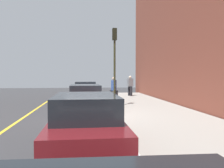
{
  "coord_description": "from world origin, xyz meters",
  "views": [
    {
      "loc": [
        -11.7,
        0.24,
        2.01
      ],
      "look_at": [
        1.04,
        -1.18,
        1.56
      ],
      "focal_mm": 38.22,
      "sensor_mm": 36.0,
      "label": 1
    }
  ],
  "objects_px": {
    "pedestrian_blue_coat": "(114,89)",
    "pedestrian_grey_coat": "(130,85)",
    "parked_car_red": "(85,98)",
    "traffic_light_pole": "(115,54)",
    "parked_car_maroon": "(86,122)",
    "parked_car_navy": "(86,91)",
    "rolling_suitcase": "(113,98)"
  },
  "relations": [
    {
      "from": "pedestrian_grey_coat",
      "to": "traffic_light_pole",
      "type": "xyz_separation_m",
      "value": [
        -7.37,
        2.34,
        2.15
      ]
    },
    {
      "from": "parked_car_maroon",
      "to": "parked_car_red",
      "type": "xyz_separation_m",
      "value": [
        6.9,
        0.04,
        0.0
      ]
    },
    {
      "from": "parked_car_navy",
      "to": "rolling_suitcase",
      "type": "height_order",
      "value": "parked_car_navy"
    },
    {
      "from": "pedestrian_blue_coat",
      "to": "rolling_suitcase",
      "type": "xyz_separation_m",
      "value": [
        0.37,
        0.02,
        -0.68
      ]
    },
    {
      "from": "parked_car_red",
      "to": "parked_car_maroon",
      "type": "bearing_deg",
      "value": -179.71
    },
    {
      "from": "parked_car_red",
      "to": "parked_car_navy",
      "type": "bearing_deg",
      "value": -0.39
    },
    {
      "from": "parked_car_maroon",
      "to": "parked_car_red",
      "type": "height_order",
      "value": "same"
    },
    {
      "from": "rolling_suitcase",
      "to": "parked_car_maroon",
      "type": "bearing_deg",
      "value": 169.53
    },
    {
      "from": "parked_car_maroon",
      "to": "rolling_suitcase",
      "type": "distance_m",
      "value": 10.57
    },
    {
      "from": "parked_car_red",
      "to": "rolling_suitcase",
      "type": "height_order",
      "value": "parked_car_red"
    },
    {
      "from": "parked_car_navy",
      "to": "pedestrian_grey_coat",
      "type": "distance_m",
      "value": 4.48
    },
    {
      "from": "parked_car_maroon",
      "to": "parked_car_red",
      "type": "distance_m",
      "value": 6.9
    },
    {
      "from": "pedestrian_grey_coat",
      "to": "rolling_suitcase",
      "type": "distance_m",
      "value": 5.26
    },
    {
      "from": "traffic_light_pole",
      "to": "parked_car_maroon",
      "type": "bearing_deg",
      "value": 167.54
    },
    {
      "from": "parked_car_maroon",
      "to": "rolling_suitcase",
      "type": "height_order",
      "value": "parked_car_maroon"
    },
    {
      "from": "pedestrian_grey_coat",
      "to": "traffic_light_pole",
      "type": "bearing_deg",
      "value": 162.35
    },
    {
      "from": "parked_car_maroon",
      "to": "pedestrian_grey_coat",
      "type": "xyz_separation_m",
      "value": [
        15.15,
        -4.06,
        0.38
      ]
    },
    {
      "from": "parked_car_red",
      "to": "pedestrian_blue_coat",
      "type": "distance_m",
      "value": 3.71
    },
    {
      "from": "pedestrian_grey_coat",
      "to": "rolling_suitcase",
      "type": "relative_size",
      "value": 2.07
    },
    {
      "from": "pedestrian_grey_coat",
      "to": "traffic_light_pole",
      "type": "relative_size",
      "value": 0.39
    },
    {
      "from": "parked_car_red",
      "to": "rolling_suitcase",
      "type": "bearing_deg",
      "value": -29.23
    },
    {
      "from": "parked_car_red",
      "to": "pedestrian_blue_coat",
      "type": "xyz_separation_m",
      "value": [
        3.12,
        -1.98,
        0.34
      ]
    },
    {
      "from": "parked_car_navy",
      "to": "pedestrian_grey_coat",
      "type": "xyz_separation_m",
      "value": [
        1.86,
        -4.05,
        0.38
      ]
    },
    {
      "from": "pedestrian_blue_coat",
      "to": "pedestrian_grey_coat",
      "type": "bearing_deg",
      "value": -22.46
    },
    {
      "from": "parked_car_red",
      "to": "parked_car_navy",
      "type": "height_order",
      "value": "same"
    },
    {
      "from": "parked_car_maroon",
      "to": "pedestrian_grey_coat",
      "type": "distance_m",
      "value": 15.69
    },
    {
      "from": "parked_car_red",
      "to": "traffic_light_pole",
      "type": "xyz_separation_m",
      "value": [
        0.88,
        -1.75,
        2.53
      ]
    },
    {
      "from": "pedestrian_blue_coat",
      "to": "parked_car_maroon",
      "type": "bearing_deg",
      "value": 169.02
    },
    {
      "from": "pedestrian_grey_coat",
      "to": "pedestrian_blue_coat",
      "type": "relative_size",
      "value": 1.04
    },
    {
      "from": "parked_car_navy",
      "to": "parked_car_red",
      "type": "bearing_deg",
      "value": 179.61
    },
    {
      "from": "parked_car_maroon",
      "to": "traffic_light_pole",
      "type": "bearing_deg",
      "value": -12.46
    },
    {
      "from": "parked_car_red",
      "to": "traffic_light_pole",
      "type": "bearing_deg",
      "value": -63.32
    }
  ]
}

